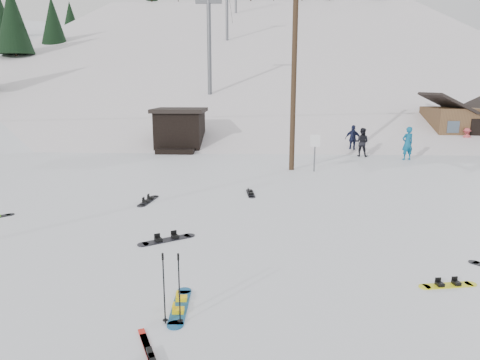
{
  "coord_description": "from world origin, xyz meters",
  "views": [
    {
      "loc": [
        0.38,
        -7.58,
        4.15
      ],
      "look_at": [
        -0.21,
        4.98,
        1.4
      ],
      "focal_mm": 32.0,
      "sensor_mm": 36.0,
      "label": 1
    }
  ],
  "objects_px": {
    "cabin": "(464,125)",
    "hero_snowboard": "(180,306)",
    "hero_skis": "(152,359)",
    "utility_pole": "(294,76)"
  },
  "relations": [
    {
      "from": "utility_pole",
      "to": "hero_snowboard",
      "type": "bearing_deg",
      "value": -102.46
    },
    {
      "from": "utility_pole",
      "to": "hero_snowboard",
      "type": "height_order",
      "value": "utility_pole"
    },
    {
      "from": "utility_pole",
      "to": "cabin",
      "type": "height_order",
      "value": "utility_pole"
    },
    {
      "from": "cabin",
      "to": "hero_snowboard",
      "type": "bearing_deg",
      "value": -123.74
    },
    {
      "from": "cabin",
      "to": "hero_snowboard",
      "type": "height_order",
      "value": "cabin"
    },
    {
      "from": "cabin",
      "to": "hero_skis",
      "type": "bearing_deg",
      "value": -122.24
    },
    {
      "from": "utility_pole",
      "to": "hero_skis",
      "type": "xyz_separation_m",
      "value": [
        -3.26,
        -15.79,
        -4.65
      ]
    },
    {
      "from": "utility_pole",
      "to": "cabin",
      "type": "distance_m",
      "value": 16.71
    },
    {
      "from": "utility_pole",
      "to": "cabin",
      "type": "bearing_deg",
      "value": 37.56
    },
    {
      "from": "hero_snowboard",
      "to": "hero_skis",
      "type": "distance_m",
      "value": 1.65
    }
  ]
}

